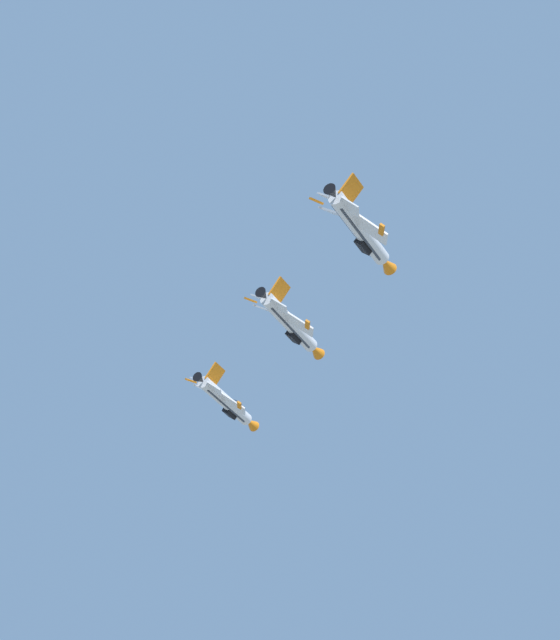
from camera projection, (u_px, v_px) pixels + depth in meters
fighter_jet_lead at (226, 402)px, 164.03m from camera, size 9.80×14.99×6.11m
fighter_jet_left_wing at (291, 324)px, 146.05m from camera, size 9.78×14.99×6.15m
fighter_jet_right_wing at (361, 230)px, 127.38m from camera, size 9.60×14.99×6.67m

